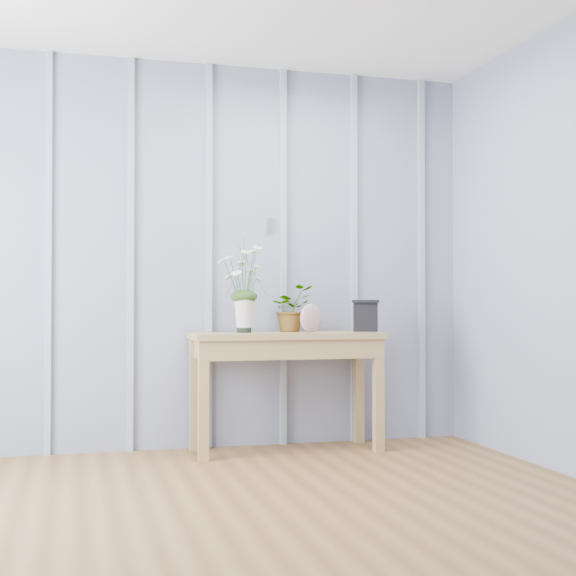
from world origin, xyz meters
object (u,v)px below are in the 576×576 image
object	(u,v)px
daisy_vase	(244,275)
felt_disc_vessel	(311,318)
sideboard	(286,350)
carved_box	(365,315)

from	to	relation	value
daisy_vase	felt_disc_vessel	xyz separation A→B (m)	(0.43, -0.04, -0.27)
sideboard	carved_box	world-z (taller)	carved_box
carved_box	sideboard	bearing A→B (deg)	178.27
daisy_vase	carved_box	world-z (taller)	daisy_vase
daisy_vase	sideboard	bearing A→B (deg)	-0.45
felt_disc_vessel	carved_box	size ratio (longest dim) A/B	0.88
felt_disc_vessel	carved_box	world-z (taller)	carved_box
felt_disc_vessel	sideboard	bearing A→B (deg)	141.97
daisy_vase	carved_box	distance (m)	0.84
sideboard	felt_disc_vessel	world-z (taller)	felt_disc_vessel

